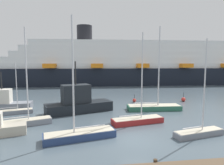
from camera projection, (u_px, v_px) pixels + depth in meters
The scene contains 12 objects.
ground_plane at pixel (136, 140), 16.21m from camera, with size 600.00×600.00×0.00m, color #4C5B66.
sailboat_1 at pixel (199, 131), 17.14m from camera, with size 4.86×2.07×8.54m.
sailboat_2 at pixel (154, 106), 26.54m from camera, with size 7.31×2.35×11.23m.
sailboat_3 at pixel (15, 111), 24.49m from camera, with size 4.40×2.20×6.48m.
sailboat_4 at pixel (80, 133), 16.54m from camera, with size 6.30×2.98×10.27m.
sailboat_5 at pixel (24, 121), 19.97m from camera, with size 5.51×3.07×10.02m.
sailboat_6 at pixel (138, 119), 20.74m from camera, with size 5.77×2.54×9.59m.
fishing_boat_0 at pixel (4, 103), 26.65m from camera, with size 6.94×2.53×5.23m.
fishing_boat_2 at pixel (78, 102), 25.27m from camera, with size 8.97×5.34×6.64m.
channel_buoy_1 at pixel (183, 99), 32.25m from camera, with size 0.68×0.68×1.53m.
channel_buoy_2 at pixel (134, 100), 31.75m from camera, with size 0.57×0.57×1.27m.
cruise_ship at pixel (137, 66), 58.28m from camera, with size 87.53×16.52×16.99m.
Camera 1 is at (-4.00, -15.23, 6.54)m, focal length 31.07 mm.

